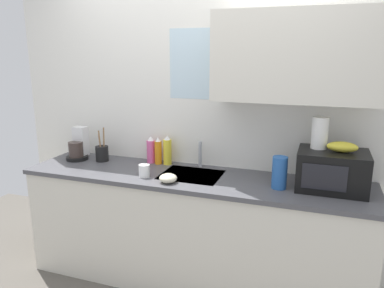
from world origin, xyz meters
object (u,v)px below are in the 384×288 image
at_px(banana_bunch, 342,147).
at_px(mug_white, 144,171).
at_px(dish_soap_bottle_yellow, 167,151).
at_px(small_bowl, 168,178).
at_px(microwave, 332,170).
at_px(coffee_maker, 78,147).
at_px(cereal_canister, 279,173).
at_px(dish_soap_bottle_pink, 151,150).
at_px(dish_soap_bottle_orange, 158,151).
at_px(utensil_crock, 102,153).
at_px(paper_towel_roll, 320,133).

bearing_deg(banana_bunch, mug_white, -172.16).
height_order(dish_soap_bottle_yellow, small_bowl, dish_soap_bottle_yellow).
height_order(microwave, coffee_maker, coffee_maker).
distance_m(banana_bunch, cereal_canister, 0.45).
relative_size(dish_soap_bottle_pink, small_bowl, 1.76).
distance_m(dish_soap_bottle_orange, utensil_crock, 0.50).
relative_size(dish_soap_bottle_yellow, small_bowl, 1.90).
bearing_deg(paper_towel_roll, coffee_maker, 179.76).
relative_size(dish_soap_bottle_yellow, dish_soap_bottle_orange, 1.08).
distance_m(coffee_maker, dish_soap_bottle_pink, 0.66).
bearing_deg(dish_soap_bottle_orange, paper_towel_roll, -4.55).
height_order(cereal_canister, small_bowl, cereal_canister).
bearing_deg(dish_soap_bottle_yellow, small_bowl, -66.56).
height_order(paper_towel_roll, dish_soap_bottle_pink, paper_towel_roll).
distance_m(cereal_canister, mug_white, 1.00).
bearing_deg(small_bowl, dish_soap_bottle_orange, 122.76).
bearing_deg(coffee_maker, dish_soap_bottle_pink, 9.15).
xyz_separation_m(coffee_maker, dish_soap_bottle_pink, (0.65, 0.11, 0.00)).
distance_m(dish_soap_bottle_yellow, dish_soap_bottle_orange, 0.08).
bearing_deg(microwave, dish_soap_bottle_orange, 173.64).
bearing_deg(banana_bunch, dish_soap_bottle_orange, 173.93).
bearing_deg(utensil_crock, dish_soap_bottle_yellow, 9.44).
relative_size(banana_bunch, small_bowl, 1.54).
xyz_separation_m(banana_bunch, coffee_maker, (-2.14, 0.06, -0.20)).
bearing_deg(mug_white, utensil_crock, 154.03).
bearing_deg(utensil_crock, dish_soap_bottle_orange, 9.28).
xyz_separation_m(coffee_maker, cereal_canister, (1.75, -0.16, 0.01)).
distance_m(paper_towel_roll, coffee_maker, 2.01).
height_order(banana_bunch, small_bowl, banana_bunch).
height_order(paper_towel_roll, utensil_crock, paper_towel_roll).
bearing_deg(banana_bunch, dish_soap_bottle_yellow, 172.98).
bearing_deg(coffee_maker, banana_bunch, -1.56).
bearing_deg(microwave, utensil_crock, 177.81).
distance_m(microwave, small_bowl, 1.14).
relative_size(coffee_maker, small_bowl, 2.15).
bearing_deg(dish_soap_bottle_pink, utensil_crock, -167.50).
bearing_deg(dish_soap_bottle_yellow, cereal_canister, -15.59).
distance_m(banana_bunch, paper_towel_roll, 0.18).
height_order(dish_soap_bottle_pink, utensil_crock, utensil_crock).
xyz_separation_m(microwave, paper_towel_roll, (-0.10, 0.05, 0.24)).
bearing_deg(coffee_maker, dish_soap_bottle_yellow, 7.58).
relative_size(microwave, mug_white, 4.84).
distance_m(utensil_crock, small_bowl, 0.82).
bearing_deg(coffee_maker, mug_white, -18.01).
distance_m(dish_soap_bottle_orange, cereal_canister, 1.06).
height_order(microwave, paper_towel_roll, paper_towel_roll).
distance_m(banana_bunch, dish_soap_bottle_yellow, 1.36).
relative_size(microwave, coffee_maker, 1.64).
distance_m(banana_bunch, small_bowl, 1.22).
distance_m(paper_towel_roll, dish_soap_bottle_yellow, 1.22).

